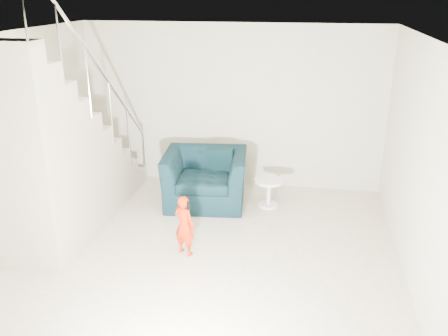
{
  "coord_description": "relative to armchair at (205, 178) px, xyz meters",
  "views": [
    {
      "loc": [
        1.26,
        -4.86,
        3.18
      ],
      "look_at": [
        0.15,
        1.2,
        0.85
      ],
      "focal_mm": 38.0,
      "sensor_mm": 36.0,
      "label": 1
    }
  ],
  "objects": [
    {
      "name": "front_wall",
      "position": [
        0.27,
        -4.6,
        0.94
      ],
      "size": [
        5.0,
        0.0,
        5.0
      ],
      "primitive_type": "plane",
      "rotation": [
        -1.57,
        0.0,
        0.0
      ],
      "color": "#AEA98D",
      "rests_on": "floor"
    },
    {
      "name": "cushion",
      "position": [
        0.19,
        0.25,
        0.24
      ],
      "size": [
        0.41,
        0.2,
        0.41
      ],
      "primitive_type": "cube",
      "rotation": [
        0.21,
        0.0,
        0.0
      ],
      "color": "black",
      "rests_on": "armchair"
    },
    {
      "name": "side_table",
      "position": [
        0.99,
        0.04,
        -0.11
      ],
      "size": [
        0.44,
        0.44,
        0.44
      ],
      "color": "silver",
      "rests_on": "floor"
    },
    {
      "name": "floor",
      "position": [
        0.27,
        -1.85,
        -0.41
      ],
      "size": [
        5.5,
        5.5,
        0.0
      ],
      "primitive_type": "plane",
      "color": "tan",
      "rests_on": "ground"
    },
    {
      "name": "armchair",
      "position": [
        0.0,
        0.0,
        0.0
      ],
      "size": [
        1.37,
        1.23,
        0.82
      ],
      "primitive_type": "imported",
      "rotation": [
        0.0,
        0.0,
        0.11
      ],
      "color": "black",
      "rests_on": "floor"
    },
    {
      "name": "phone",
      "position": [
        0.15,
        -1.62,
        0.29
      ],
      "size": [
        0.03,
        0.05,
        0.1
      ],
      "primitive_type": "cube",
      "rotation": [
        0.0,
        0.0,
        -0.19
      ],
      "color": "black",
      "rests_on": "toddler"
    },
    {
      "name": "back_wall",
      "position": [
        0.27,
        0.9,
        0.94
      ],
      "size": [
        5.0,
        0.0,
        5.0
      ],
      "primitive_type": "plane",
      "rotation": [
        1.57,
        0.0,
        0.0
      ],
      "color": "#AEA98D",
      "rests_on": "floor"
    },
    {
      "name": "toddler",
      "position": [
        0.08,
        -1.58,
        -0.01
      ],
      "size": [
        0.35,
        0.3,
        0.81
      ],
      "primitive_type": "imported",
      "rotation": [
        0.0,
        0.0,
        2.72
      ],
      "color": "#A52705",
      "rests_on": "floor"
    },
    {
      "name": "throw",
      "position": [
        -0.52,
        0.06,
        0.11
      ],
      "size": [
        0.04,
        0.45,
        0.5
      ],
      "primitive_type": "cube",
      "color": "black",
      "rests_on": "armchair"
    },
    {
      "name": "ceiling",
      "position": [
        0.27,
        -1.85,
        2.29
      ],
      "size": [
        5.5,
        5.5,
        0.0
      ],
      "primitive_type": "plane",
      "rotation": [
        3.14,
        0.0,
        0.0
      ],
      "color": "silver",
      "rests_on": "back_wall"
    },
    {
      "name": "staircase",
      "position": [
        -1.73,
        -1.3,
        0.54
      ],
      "size": [
        1.02,
        3.03,
        3.62
      ],
      "color": "#ADA089",
      "rests_on": "floor"
    },
    {
      "name": "right_wall",
      "position": [
        2.77,
        -1.85,
        0.94
      ],
      "size": [
        0.0,
        5.5,
        5.5
      ],
      "primitive_type": "plane",
      "rotation": [
        1.57,
        0.0,
        -1.57
      ],
      "color": "#AEA98D",
      "rests_on": "floor"
    }
  ]
}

